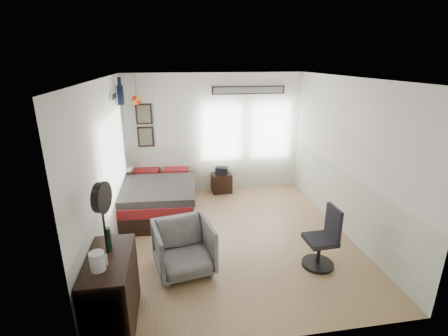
{
  "coord_description": "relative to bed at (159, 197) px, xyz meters",
  "views": [
    {
      "loc": [
        -0.97,
        -4.94,
        2.97
      ],
      "look_at": [
        -0.1,
        0.4,
        1.15
      ],
      "focal_mm": 26.0,
      "sensor_mm": 36.0,
      "label": 1
    }
  ],
  "objects": [
    {
      "name": "ground_plane",
      "position": [
        1.3,
        -1.24,
        -0.32
      ],
      "size": [
        4.0,
        4.5,
        0.01
      ],
      "primitive_type": "cube",
      "color": "#98714A"
    },
    {
      "name": "room_shell",
      "position": [
        1.22,
        -1.05,
        1.3
      ],
      "size": [
        4.02,
        4.52,
        2.71
      ],
      "color": "silver",
      "rests_on": "ground_plane"
    },
    {
      "name": "wall_decor",
      "position": [
        0.2,
        0.72,
        1.79
      ],
      "size": [
        3.55,
        1.32,
        1.44
      ],
      "color": "black",
      "rests_on": "room_shell"
    },
    {
      "name": "bed",
      "position": [
        0.0,
        0.0,
        0.0
      ],
      "size": [
        1.55,
        2.09,
        0.64
      ],
      "rotation": [
        0.0,
        0.0,
        -0.06
      ],
      "color": "black",
      "rests_on": "ground_plane"
    },
    {
      "name": "dresser",
      "position": [
        -0.44,
        -2.96,
        0.14
      ],
      "size": [
        0.48,
        1.0,
        0.9
      ],
      "primitive_type": "cube",
      "color": "black",
      "rests_on": "ground_plane"
    },
    {
      "name": "armchair",
      "position": [
        0.41,
        -2.05,
        0.06
      ],
      "size": [
        0.95,
        0.96,
        0.75
      ],
      "primitive_type": "imported",
      "rotation": [
        0.0,
        0.0,
        0.2
      ],
      "color": "gray",
      "rests_on": "ground_plane"
    },
    {
      "name": "nightstand",
      "position": [
        1.41,
        0.81,
        -0.09
      ],
      "size": [
        0.46,
        0.38,
        0.45
      ],
      "primitive_type": "cube",
      "rotation": [
        0.0,
        0.0,
        0.05
      ],
      "color": "black",
      "rests_on": "ground_plane"
    },
    {
      "name": "task_chair",
      "position": [
        2.46,
        -2.26,
        0.07
      ],
      "size": [
        0.47,
        0.47,
        0.95
      ],
      "rotation": [
        0.0,
        0.0,
        0.05
      ],
      "color": "black",
      "rests_on": "ground_plane"
    },
    {
      "name": "kettle",
      "position": [
        -0.5,
        -3.16,
        0.69
      ],
      "size": [
        0.18,
        0.15,
        0.21
      ],
      "rotation": [
        0.0,
        0.0,
        0.16
      ],
      "color": "silver",
      "rests_on": "dresser"
    },
    {
      "name": "bottle",
      "position": [
        -0.45,
        -2.81,
        0.73
      ],
      "size": [
        0.07,
        0.07,
        0.29
      ],
      "primitive_type": "cylinder",
      "color": "black",
      "rests_on": "dresser"
    },
    {
      "name": "stand_fan",
      "position": [
        -0.45,
        -2.85,
        1.25
      ],
      "size": [
        0.16,
        0.35,
        0.86
      ],
      "rotation": [
        0.0,
        0.0,
        -0.23
      ],
      "color": "black",
      "rests_on": "dresser"
    },
    {
      "name": "black_bag",
      "position": [
        1.41,
        0.81,
        0.21
      ],
      "size": [
        0.31,
        0.25,
        0.16
      ],
      "primitive_type": "cube",
      "rotation": [
        0.0,
        0.0,
        -0.32
      ],
      "color": "black",
      "rests_on": "nightstand"
    }
  ]
}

